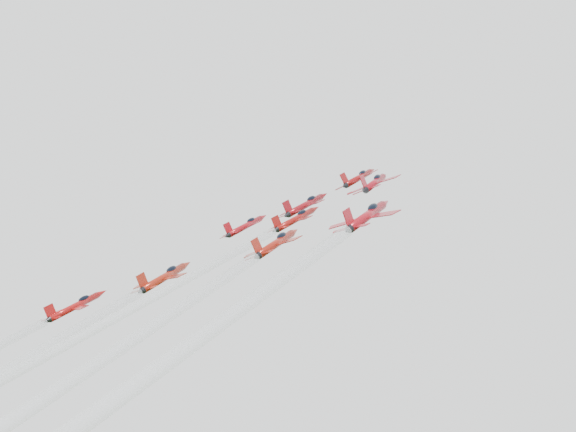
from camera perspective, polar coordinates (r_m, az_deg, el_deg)
The scene contains 6 objects.
jet_lead at distance 142.36m, azimuth 5.63°, elevation 3.05°, with size 10.11×12.52×9.34m.
jet_row2_left at distance 137.46m, azimuth -3.34°, elevation -0.75°, with size 9.57×11.85×8.83m.
jet_row2_center at distance 130.78m, azimuth 1.43°, elevation 0.93°, with size 10.10×12.50×9.32m.
jet_row2_right at distance 121.39m, azimuth 6.91°, elevation 2.67°, with size 9.89×12.24×9.13m.
jet_center at distance 84.14m, azimuth -14.15°, elevation -8.70°, with size 8.58×76.25×55.67m.
jet_rear_farright at distance 53.20m, azimuth -16.11°, elevation -14.68°, with size 9.49×84.35×61.58m.
Camera 1 is at (70.08, -82.17, 90.08)m, focal length 45.00 mm.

